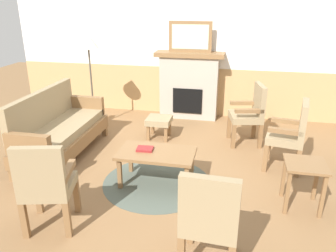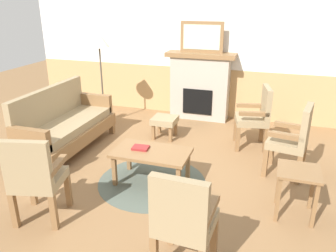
{
  "view_description": "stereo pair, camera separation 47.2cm",
  "coord_description": "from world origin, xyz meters",
  "px_view_note": "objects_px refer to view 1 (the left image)",
  "views": [
    {
      "loc": [
        0.91,
        -3.97,
        2.26
      ],
      "look_at": [
        0.0,
        0.35,
        0.55
      ],
      "focal_mm": 35.91,
      "sensor_mm": 36.0,
      "label": 1
    },
    {
      "loc": [
        1.36,
        -3.84,
        2.26
      ],
      "look_at": [
        0.0,
        0.35,
        0.55
      ],
      "focal_mm": 35.91,
      "sensor_mm": 36.0,
      "label": 2
    }
  ],
  "objects_px": {
    "book_on_table": "(145,149)",
    "footstool": "(159,122)",
    "side_table": "(304,172)",
    "armchair_near_fireplace": "(291,132)",
    "coffee_table": "(157,156)",
    "armchair_by_window_left": "(250,112)",
    "framed_picture": "(190,37)",
    "couch": "(60,130)",
    "armchair_front_left": "(210,216)",
    "armchair_front_center": "(46,183)",
    "fireplace": "(189,85)",
    "floor_lamp_by_couch": "(88,47)"
  },
  "relations": [
    {
      "from": "book_on_table",
      "to": "footstool",
      "type": "distance_m",
      "value": 1.46
    },
    {
      "from": "side_table",
      "to": "armchair_near_fireplace",
      "type": "bearing_deg",
      "value": 92.25
    },
    {
      "from": "coffee_table",
      "to": "side_table",
      "type": "bearing_deg",
      "value": -5.63
    },
    {
      "from": "side_table",
      "to": "book_on_table",
      "type": "bearing_deg",
      "value": 174.23
    },
    {
      "from": "footstool",
      "to": "armchair_by_window_left",
      "type": "distance_m",
      "value": 1.51
    },
    {
      "from": "framed_picture",
      "to": "armchair_by_window_left",
      "type": "bearing_deg",
      "value": -43.1
    },
    {
      "from": "couch",
      "to": "side_table",
      "type": "distance_m",
      "value": 3.41
    },
    {
      "from": "book_on_table",
      "to": "armchair_front_left",
      "type": "distance_m",
      "value": 1.64
    },
    {
      "from": "armchair_near_fireplace",
      "to": "armchair_front_center",
      "type": "distance_m",
      "value": 3.16
    },
    {
      "from": "framed_picture",
      "to": "side_table",
      "type": "xyz_separation_m",
      "value": [
        1.71,
        -2.79,
        -1.13
      ]
    },
    {
      "from": "coffee_table",
      "to": "armchair_by_window_left",
      "type": "bearing_deg",
      "value": 52.97
    },
    {
      "from": "fireplace",
      "to": "couch",
      "type": "distance_m",
      "value": 2.68
    },
    {
      "from": "armchair_front_left",
      "to": "side_table",
      "type": "bearing_deg",
      "value": 50.68
    },
    {
      "from": "coffee_table",
      "to": "armchair_by_window_left",
      "type": "xyz_separation_m",
      "value": [
        1.17,
        1.55,
        0.15
      ]
    },
    {
      "from": "coffee_table",
      "to": "floor_lamp_by_couch",
      "type": "bearing_deg",
      "value": 132.85
    },
    {
      "from": "coffee_table",
      "to": "book_on_table",
      "type": "relative_size",
      "value": 4.72
    },
    {
      "from": "armchair_by_window_left",
      "to": "framed_picture",
      "type": "bearing_deg",
      "value": 136.9
    },
    {
      "from": "footstool",
      "to": "armchair_near_fireplace",
      "type": "xyz_separation_m",
      "value": [
        2.01,
        -0.7,
        0.25
      ]
    },
    {
      "from": "fireplace",
      "to": "armchair_near_fireplace",
      "type": "height_order",
      "value": "fireplace"
    },
    {
      "from": "book_on_table",
      "to": "side_table",
      "type": "bearing_deg",
      "value": -5.77
    },
    {
      "from": "couch",
      "to": "book_on_table",
      "type": "relative_size",
      "value": 8.84
    },
    {
      "from": "coffee_table",
      "to": "footstool",
      "type": "height_order",
      "value": "coffee_table"
    },
    {
      "from": "footstool",
      "to": "armchair_front_center",
      "type": "xyz_separation_m",
      "value": [
        -0.54,
        -2.57,
        0.25
      ]
    },
    {
      "from": "framed_picture",
      "to": "footstool",
      "type": "distance_m",
      "value": 1.76
    },
    {
      "from": "fireplace",
      "to": "framed_picture",
      "type": "distance_m",
      "value": 0.91
    },
    {
      "from": "armchair_front_left",
      "to": "couch",
      "type": "bearing_deg",
      "value": 142.47
    },
    {
      "from": "footstool",
      "to": "armchair_front_center",
      "type": "relative_size",
      "value": 0.41
    },
    {
      "from": "fireplace",
      "to": "armchair_front_left",
      "type": "relative_size",
      "value": 1.33
    },
    {
      "from": "fireplace",
      "to": "armchair_front_center",
      "type": "relative_size",
      "value": 1.33
    },
    {
      "from": "armchair_by_window_left",
      "to": "side_table",
      "type": "bearing_deg",
      "value": -71.91
    },
    {
      "from": "framed_picture",
      "to": "coffee_table",
      "type": "bearing_deg",
      "value": -90.34
    },
    {
      "from": "armchair_front_center",
      "to": "side_table",
      "type": "distance_m",
      "value": 2.75
    },
    {
      "from": "footstool",
      "to": "side_table",
      "type": "height_order",
      "value": "side_table"
    },
    {
      "from": "floor_lamp_by_couch",
      "to": "framed_picture",
      "type": "bearing_deg",
      "value": 28.93
    },
    {
      "from": "floor_lamp_by_couch",
      "to": "armchair_front_left",
      "type": "bearing_deg",
      "value": -51.99
    },
    {
      "from": "book_on_table",
      "to": "footstool",
      "type": "bearing_deg",
      "value": 96.26
    },
    {
      "from": "book_on_table",
      "to": "couch",
      "type": "bearing_deg",
      "value": 161.28
    },
    {
      "from": "armchair_near_fireplace",
      "to": "fireplace",
      "type": "bearing_deg",
      "value": 131.96
    },
    {
      "from": "armchair_by_window_left",
      "to": "floor_lamp_by_couch",
      "type": "height_order",
      "value": "floor_lamp_by_couch"
    },
    {
      "from": "coffee_table",
      "to": "armchair_front_left",
      "type": "bearing_deg",
      "value": -59.41
    },
    {
      "from": "coffee_table",
      "to": "armchair_near_fireplace",
      "type": "height_order",
      "value": "armchair_near_fireplace"
    },
    {
      "from": "couch",
      "to": "armchair_front_left",
      "type": "xyz_separation_m",
      "value": [
        2.39,
        -1.84,
        0.14
      ]
    },
    {
      "from": "armchair_near_fireplace",
      "to": "floor_lamp_by_couch",
      "type": "xyz_separation_m",
      "value": [
        -3.3,
        0.97,
        0.91
      ]
    },
    {
      "from": "armchair_near_fireplace",
      "to": "couch",
      "type": "bearing_deg",
      "value": -175.71
    },
    {
      "from": "armchair_near_fireplace",
      "to": "floor_lamp_by_couch",
      "type": "height_order",
      "value": "floor_lamp_by_couch"
    },
    {
      "from": "side_table",
      "to": "coffee_table",
      "type": "bearing_deg",
      "value": 174.37
    },
    {
      "from": "framed_picture",
      "to": "floor_lamp_by_couch",
      "type": "bearing_deg",
      "value": -151.07
    },
    {
      "from": "fireplace",
      "to": "floor_lamp_by_couch",
      "type": "relative_size",
      "value": 0.77
    },
    {
      "from": "couch",
      "to": "book_on_table",
      "type": "xyz_separation_m",
      "value": [
        1.45,
        -0.49,
        0.06
      ]
    },
    {
      "from": "armchair_near_fireplace",
      "to": "floor_lamp_by_couch",
      "type": "relative_size",
      "value": 0.58
    }
  ]
}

